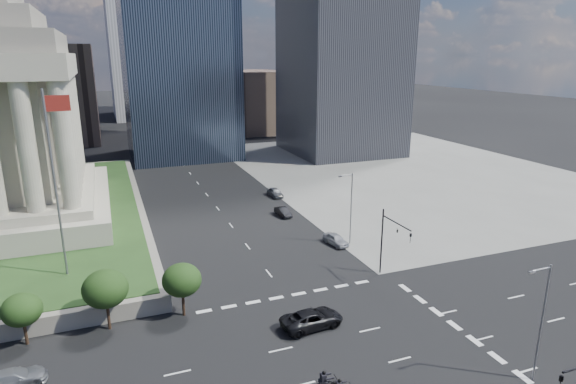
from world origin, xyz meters
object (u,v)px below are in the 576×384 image
flagpole (56,175)px  parked_sedan_mid (283,212)px  traffic_signal_ne (391,237)px  street_lamp_north (350,204)px  pickup_truck (312,319)px  parked_sedan_far (275,192)px  parked_sedan_near (336,239)px  suv_grey (12,379)px  street_lamp_south (541,317)px  motorcycle_lead (322,383)px

flagpole → parked_sedan_mid: flagpole is taller
traffic_signal_ne → street_lamp_north: size_ratio=0.80×
pickup_truck → parked_sedan_mid: size_ratio=1.48×
parked_sedan_far → pickup_truck: bearing=-107.4°
traffic_signal_ne → street_lamp_north: street_lamp_north is taller
traffic_signal_ne → parked_sedan_far: bearing=91.6°
pickup_truck → parked_sedan_near: bearing=-37.7°
pickup_truck → suv_grey: bearing=83.8°
street_lamp_north → traffic_signal_ne: bearing=-94.2°
parked_sedan_near → flagpole: bearing=173.1°
parked_sedan_far → street_lamp_north: bearing=-88.4°
parked_sedan_far → parked_sedan_near: bearing=-92.5°
parked_sedan_near → parked_sedan_far: bearing=80.7°
suv_grey → parked_sedan_mid: suv_grey is taller
parked_sedan_mid → street_lamp_north: bearing=-78.5°
parked_sedan_near → parked_sedan_far: size_ratio=0.97×
suv_grey → street_lamp_south: bearing=-117.2°
street_lamp_north → parked_sedan_mid: bearing=106.7°
traffic_signal_ne → street_lamp_north: (0.83, 11.30, 0.41)m
traffic_signal_ne → suv_grey: 38.46m
street_lamp_south → flagpole: bearing=139.5°
traffic_signal_ne → street_lamp_south: size_ratio=0.80×
street_lamp_north → parked_sedan_far: street_lamp_north is taller
street_lamp_south → street_lamp_north: same height
flagpole → parked_sedan_mid: (30.83, 15.38, -12.43)m
parked_sedan_mid → parked_sedan_near: bearing=-85.2°
traffic_signal_ne → motorcycle_lead: bearing=-135.5°
pickup_truck → parked_sedan_mid: pickup_truck is taller
street_lamp_south → parked_sedan_far: street_lamp_south is taller
traffic_signal_ne → suv_grey: bearing=-171.3°
suv_grey → pickup_truck: bearing=-98.4°
street_lamp_south → parked_sedan_mid: 45.86m
street_lamp_south → parked_sedan_near: (-1.83, 31.35, -4.91)m
flagpole → parked_sedan_mid: size_ratio=4.84×
street_lamp_north → parked_sedan_far: bearing=94.1°
parked_sedan_near → parked_sedan_mid: (-2.50, 14.04, -0.07)m
flagpole → pickup_truck: size_ratio=3.28×
parked_sedan_mid → motorcycle_lead: 42.65m
street_lamp_north → parked_sedan_far: 25.82m
suv_grey → motorcycle_lead: (22.26, -9.46, 0.30)m
parked_sedan_mid → suv_grey: bearing=-142.7°
suv_grey → parked_sedan_far: (36.75, 42.37, 0.06)m
parked_sedan_far → motorcycle_lead: size_ratio=1.67×
parked_sedan_mid → motorcycle_lead: bearing=-111.6°
parked_sedan_far → suv_grey: bearing=-133.5°
flagpole → parked_sedan_near: flagpole is taller
flagpole → traffic_signal_ne: 36.69m
traffic_signal_ne → pickup_truck: size_ratio=1.31×
street_lamp_north → parked_sedan_near: bearing=169.2°
parked_sedan_near → suv_grey: bearing=-163.9°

